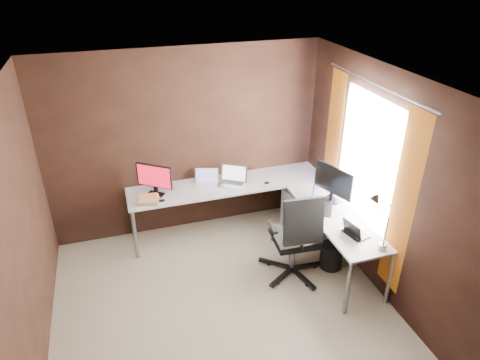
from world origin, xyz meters
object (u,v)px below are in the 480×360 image
object	(u,v)px
drawer_pedestal	(302,213)
laptop_black_small	(354,232)
laptop_silver	(233,180)
monitor_left	(154,178)
wastebasket	(331,256)
office_chair	(295,251)
monitor_right	(333,182)
book_stack	(149,199)
desk_lamp	(379,216)
laptop_black_big	(319,205)
laptop_white	(207,181)

from	to	relation	value
drawer_pedestal	laptop_black_small	world-z (taller)	laptop_black_small
drawer_pedestal	laptop_silver	xyz separation A→B (m)	(-0.89, 0.34, 0.48)
monitor_left	wastebasket	bearing A→B (deg)	5.40
drawer_pedestal	office_chair	world-z (taller)	office_chair
monitor_right	wastebasket	size ratio (longest dim) A/B	1.74
book_stack	wastebasket	xyz separation A→B (m)	(2.05, -1.00, -0.61)
monitor_right	desk_lamp	world-z (taller)	desk_lamp
laptop_black_small	book_stack	xyz separation A→B (m)	(-2.06, 1.38, -0.00)
desk_lamp	wastebasket	xyz separation A→B (m)	(-0.10, 0.63, -0.96)
office_chair	laptop_black_small	bearing A→B (deg)	-33.62
desk_lamp	book_stack	bearing A→B (deg)	150.07
monitor_right	office_chair	size ratio (longest dim) A/B	0.48
office_chair	laptop_black_big	bearing A→B (deg)	33.64
laptop_black_big	desk_lamp	bearing A→B (deg)	-134.97
monitor_right	wastebasket	bearing A→B (deg)	140.48
drawer_pedestal	wastebasket	distance (m)	0.82
laptop_black_big	laptop_silver	bearing A→B (deg)	73.27
office_chair	wastebasket	size ratio (longest dim) A/B	3.64
monitor_left	book_stack	world-z (taller)	monitor_left
laptop_white	laptop_black_small	bearing A→B (deg)	-34.56
office_chair	wastebasket	xyz separation A→B (m)	(0.50, -0.01, -0.18)
drawer_pedestal	laptop_black_big	world-z (taller)	laptop_black_big
desk_lamp	wastebasket	bearing A→B (deg)	105.94
laptop_silver	laptop_black_big	world-z (taller)	laptop_silver
laptop_white	wastebasket	distance (m)	1.86
book_stack	monitor_right	bearing A→B (deg)	-16.70
drawer_pedestal	book_stack	xyz separation A→B (m)	(-2.02, 0.19, 0.47)
monitor_right	book_stack	world-z (taller)	monitor_right
drawer_pedestal	desk_lamp	world-z (taller)	desk_lamp
desk_lamp	monitor_right	bearing A→B (deg)	95.74
monitor_right	laptop_white	xyz separation A→B (m)	(-1.38, 0.88, -0.22)
wastebasket	book_stack	bearing A→B (deg)	154.08
monitor_right	desk_lamp	size ratio (longest dim) A/B	0.89
book_stack	office_chair	bearing A→B (deg)	-32.30
book_stack	wastebasket	world-z (taller)	book_stack
monitor_left	office_chair	size ratio (longest dim) A/B	0.36
laptop_black_small	wastebasket	xyz separation A→B (m)	(-0.01, 0.38, -0.61)
monitor_right	wastebasket	distance (m)	0.92
laptop_silver	laptop_black_small	bearing A→B (deg)	-26.24
monitor_right	laptop_black_small	xyz separation A→B (m)	(-0.11, -0.73, -0.23)
office_chair	book_stack	bearing A→B (deg)	152.04
drawer_pedestal	laptop_white	size ratio (longest dim) A/B	1.69
laptop_white	office_chair	world-z (taller)	office_chair
drawer_pedestal	desk_lamp	bearing A→B (deg)	-84.69
book_stack	desk_lamp	size ratio (longest dim) A/B	0.48
drawer_pedestal	monitor_right	size ratio (longest dim) A/B	1.09
laptop_white	office_chair	size ratio (longest dim) A/B	0.31
monitor_left	laptop_white	bearing A→B (deg)	41.64
monitor_left	desk_lamp	world-z (taller)	desk_lamp
book_stack	wastebasket	distance (m)	2.36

